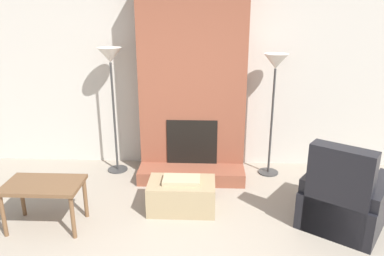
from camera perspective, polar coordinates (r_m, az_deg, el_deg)
The scene contains 7 objects.
wall_back at distance 5.33m, azimuth 0.23°, elevation 7.90°, with size 7.13×0.06×2.60m, color #BCB7AD.
fireplace at distance 5.07m, azimuth 0.10°, elevation 6.51°, with size 1.42×0.84×2.60m.
ottoman at distance 4.37m, azimuth -1.58°, elevation -10.16°, with size 0.76×0.47×0.40m.
armchair at distance 4.35m, azimuth 22.11°, elevation -10.24°, with size 1.14×1.18×0.98m.
side_table at distance 4.24m, azimuth -21.67°, elevation -8.65°, with size 0.80×0.48×0.51m.
floor_lamp_left at distance 5.09m, azimuth -12.28°, elevation 9.09°, with size 0.32×0.32×1.73m.
floor_lamp_right at distance 5.01m, azimuth 12.55°, elevation 8.26°, with size 0.32×0.32×1.67m.
Camera 1 is at (0.21, -2.28, 2.28)m, focal length 35.00 mm.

